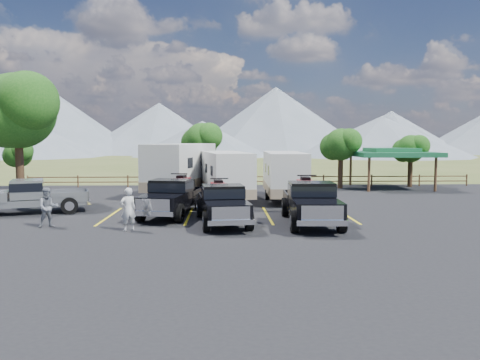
{
  "coord_description": "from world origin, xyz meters",
  "views": [
    {
      "loc": [
        -0.25,
        -19.52,
        3.91
      ],
      "look_at": [
        0.69,
        6.92,
        1.6
      ],
      "focal_mm": 35.0,
      "sensor_mm": 36.0,
      "label": 1
    }
  ],
  "objects_px": {
    "rig_right": "(310,201)",
    "person_a": "(128,209)",
    "tree_big_nw": "(17,111)",
    "trailer_center": "(226,176)",
    "rig_center": "(222,202)",
    "rig_left": "(173,196)",
    "pickup_silver": "(31,196)",
    "pavilion": "(391,153)",
    "trailer_left": "(181,169)",
    "trailer_right": "(284,175)",
    "person_b": "(48,208)"
  },
  "relations": [
    {
      "from": "rig_left",
      "to": "pickup_silver",
      "type": "distance_m",
      "value": 7.51
    },
    {
      "from": "rig_left",
      "to": "rig_right",
      "type": "distance_m",
      "value": 7.07
    },
    {
      "from": "rig_right",
      "to": "person_b",
      "type": "relative_size",
      "value": 3.71
    },
    {
      "from": "person_a",
      "to": "trailer_right",
      "type": "bearing_deg",
      "value": -158.3
    },
    {
      "from": "rig_right",
      "to": "trailer_center",
      "type": "bearing_deg",
      "value": 118.43
    },
    {
      "from": "trailer_left",
      "to": "pickup_silver",
      "type": "xyz_separation_m",
      "value": [
        -7.17,
        -7.59,
        -0.93
      ]
    },
    {
      "from": "pavilion",
      "to": "trailer_left",
      "type": "height_order",
      "value": "trailer_left"
    },
    {
      "from": "pickup_silver",
      "to": "pavilion",
      "type": "bearing_deg",
      "value": 98.27
    },
    {
      "from": "rig_center",
      "to": "trailer_right",
      "type": "relative_size",
      "value": 0.7
    },
    {
      "from": "tree_big_nw",
      "to": "person_a",
      "type": "bearing_deg",
      "value": -46.95
    },
    {
      "from": "trailer_center",
      "to": "person_a",
      "type": "relative_size",
      "value": 4.83
    },
    {
      "from": "tree_big_nw",
      "to": "trailer_center",
      "type": "height_order",
      "value": "tree_big_nw"
    },
    {
      "from": "pavilion",
      "to": "rig_right",
      "type": "bearing_deg",
      "value": -121.18
    },
    {
      "from": "rig_left",
      "to": "rig_center",
      "type": "height_order",
      "value": "rig_left"
    },
    {
      "from": "rig_center",
      "to": "pickup_silver",
      "type": "bearing_deg",
      "value": 155.86
    },
    {
      "from": "rig_left",
      "to": "rig_center",
      "type": "bearing_deg",
      "value": -31.78
    },
    {
      "from": "trailer_left",
      "to": "person_a",
      "type": "bearing_deg",
      "value": -80.96
    },
    {
      "from": "trailer_left",
      "to": "pickup_silver",
      "type": "distance_m",
      "value": 10.48
    },
    {
      "from": "rig_right",
      "to": "person_b",
      "type": "xyz_separation_m",
      "value": [
        -11.73,
        -0.6,
        -0.16
      ]
    },
    {
      "from": "pavilion",
      "to": "person_a",
      "type": "distance_m",
      "value": 24.18
    },
    {
      "from": "pavilion",
      "to": "trailer_right",
      "type": "distance_m",
      "value": 11.86
    },
    {
      "from": "rig_right",
      "to": "person_a",
      "type": "distance_m",
      "value": 8.19
    },
    {
      "from": "rig_left",
      "to": "pickup_silver",
      "type": "xyz_separation_m",
      "value": [
        -7.47,
        0.8,
        -0.07
      ]
    },
    {
      "from": "rig_center",
      "to": "pavilion",
      "type": "bearing_deg",
      "value": 41.69
    },
    {
      "from": "tree_big_nw",
      "to": "trailer_center",
      "type": "relative_size",
      "value": 0.88
    },
    {
      "from": "pickup_silver",
      "to": "person_a",
      "type": "relative_size",
      "value": 3.38
    },
    {
      "from": "rig_center",
      "to": "pickup_silver",
      "type": "relative_size",
      "value": 0.99
    },
    {
      "from": "rig_left",
      "to": "trailer_center",
      "type": "bearing_deg",
      "value": 73.17
    },
    {
      "from": "trailer_center",
      "to": "pickup_silver",
      "type": "distance_m",
      "value": 11.18
    },
    {
      "from": "pavilion",
      "to": "rig_right",
      "type": "distance_m",
      "value": 17.93
    },
    {
      "from": "tree_big_nw",
      "to": "pickup_silver",
      "type": "relative_size",
      "value": 1.26
    },
    {
      "from": "trailer_left",
      "to": "trailer_right",
      "type": "xyz_separation_m",
      "value": [
        6.75,
        -2.79,
        -0.26
      ]
    },
    {
      "from": "person_a",
      "to": "rig_center",
      "type": "bearing_deg",
      "value": 174.82
    },
    {
      "from": "rig_center",
      "to": "rig_left",
      "type": "bearing_deg",
      "value": 130.77
    },
    {
      "from": "tree_big_nw",
      "to": "trailer_left",
      "type": "height_order",
      "value": "tree_big_nw"
    },
    {
      "from": "trailer_center",
      "to": "rig_left",
      "type": "bearing_deg",
      "value": -126.73
    },
    {
      "from": "tree_big_nw",
      "to": "trailer_left",
      "type": "distance_m",
      "value": 10.74
    },
    {
      "from": "pavilion",
      "to": "rig_center",
      "type": "distance_m",
      "value": 20.18
    },
    {
      "from": "pavilion",
      "to": "trailer_right",
      "type": "xyz_separation_m",
      "value": [
        -9.39,
        -7.15,
        -1.15
      ]
    },
    {
      "from": "tree_big_nw",
      "to": "trailer_right",
      "type": "relative_size",
      "value": 0.89
    },
    {
      "from": "rig_right",
      "to": "pavilion",
      "type": "bearing_deg",
      "value": 61.01
    },
    {
      "from": "rig_left",
      "to": "pickup_silver",
      "type": "height_order",
      "value": "rig_left"
    },
    {
      "from": "tree_big_nw",
      "to": "pavilion",
      "type": "distance_m",
      "value": 26.91
    },
    {
      "from": "rig_center",
      "to": "trailer_center",
      "type": "distance_m",
      "value": 7.64
    },
    {
      "from": "trailer_left",
      "to": "person_b",
      "type": "distance_m",
      "value": 12.53
    },
    {
      "from": "trailer_left",
      "to": "pickup_silver",
      "type": "height_order",
      "value": "trailer_left"
    },
    {
      "from": "rig_left",
      "to": "person_a",
      "type": "xyz_separation_m",
      "value": [
        -1.44,
        -4.08,
        -0.07
      ]
    },
    {
      "from": "trailer_left",
      "to": "trailer_center",
      "type": "relative_size",
      "value": 1.15
    },
    {
      "from": "trailer_right",
      "to": "rig_right",
      "type": "bearing_deg",
      "value": -87.46
    },
    {
      "from": "trailer_center",
      "to": "person_b",
      "type": "bearing_deg",
      "value": -142.38
    }
  ]
}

